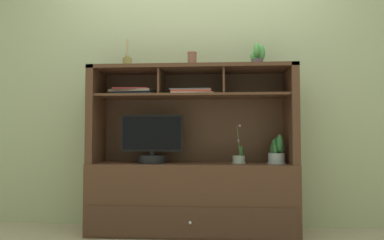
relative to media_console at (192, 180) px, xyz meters
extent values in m
cube|color=tan|center=(0.00, -0.01, -0.44)|extent=(6.00, 6.00, 0.02)
cube|color=#A5B087|center=(0.00, 0.22, 0.97)|extent=(6.00, 0.02, 2.80)
cube|color=#4C2E1F|center=(0.00, -0.01, -0.15)|extent=(1.67, 0.40, 0.57)
cube|color=#452B1E|center=(0.00, -0.21, -0.29)|extent=(1.61, 0.01, 0.23)
sphere|color=silver|center=(0.00, -0.23, -0.29)|extent=(0.02, 0.02, 0.02)
cube|color=#4C2E1F|center=(-0.81, -0.01, 0.53)|extent=(0.06, 0.37, 0.79)
cube|color=#4C2E1F|center=(0.81, -0.01, 0.53)|extent=(0.06, 0.37, 0.79)
cube|color=#452B1E|center=(0.00, 0.17, 0.52)|extent=(1.61, 0.02, 0.76)
cube|color=#4C2E1F|center=(0.00, -0.01, 0.92)|extent=(1.67, 0.37, 0.03)
cube|color=#4C2E1F|center=(0.00, -0.01, 0.69)|extent=(1.55, 0.33, 0.02)
cube|color=#4C2E1F|center=(-0.26, -0.01, 0.80)|extent=(0.02, 0.32, 0.20)
cube|color=#4C2E1F|center=(0.26, -0.01, 0.80)|extent=(0.02, 0.32, 0.20)
cylinder|color=black|center=(-0.33, -0.05, 0.17)|extent=(0.22, 0.22, 0.07)
cylinder|color=black|center=(-0.33, -0.05, 0.22)|extent=(0.04, 0.04, 0.03)
cube|color=black|center=(-0.33, -0.05, 0.38)|extent=(0.51, 0.03, 0.30)
cube|color=black|center=(-0.33, -0.06, 0.38)|extent=(0.48, 0.00, 0.27)
cylinder|color=#909E91|center=(0.38, -0.02, 0.17)|extent=(0.10, 0.10, 0.06)
cylinder|color=#909E91|center=(0.38, -0.02, 0.14)|extent=(0.11, 0.11, 0.01)
cylinder|color=#4C6B38|center=(0.38, -0.02, 0.32)|extent=(0.03, 0.02, 0.24)
sphere|color=#CD71AF|center=(0.38, -0.01, 0.32)|extent=(0.02, 0.02, 0.02)
sphere|color=#CD71AF|center=(0.39, -0.03, 0.44)|extent=(0.02, 0.02, 0.02)
ellipsoid|color=#356F36|center=(0.40, -0.03, 0.23)|extent=(0.06, 0.08, 0.12)
ellipsoid|color=#356F36|center=(0.40, -0.01, 0.23)|extent=(0.04, 0.05, 0.10)
cylinder|color=gray|center=(0.68, -0.04, 0.18)|extent=(0.13, 0.13, 0.09)
cylinder|color=gray|center=(0.68, -0.04, 0.14)|extent=(0.15, 0.15, 0.01)
ellipsoid|color=#27592C|center=(0.71, -0.03, 0.26)|extent=(0.06, 0.06, 0.09)
ellipsoid|color=#27592C|center=(0.69, -0.02, 0.28)|extent=(0.07, 0.05, 0.13)
ellipsoid|color=#27592C|center=(0.66, -0.02, 0.25)|extent=(0.05, 0.05, 0.12)
ellipsoid|color=#27592C|center=(0.66, -0.04, 0.27)|extent=(0.04, 0.07, 0.12)
ellipsoid|color=#27592C|center=(0.66, -0.08, 0.25)|extent=(0.04, 0.05, 0.08)
ellipsoid|color=#27592C|center=(0.70, -0.08, 0.30)|extent=(0.05, 0.04, 0.14)
cube|color=beige|center=(0.01, -0.05, 0.70)|extent=(0.34, 0.22, 0.01)
cube|color=#A03930|center=(0.00, -0.06, 0.72)|extent=(0.32, 0.21, 0.02)
cube|color=#3C696F|center=(-0.01, -0.05, 0.73)|extent=(0.34, 0.20, 0.01)
cube|color=#4B6B5E|center=(-0.48, 0.01, 0.70)|extent=(0.37, 0.26, 0.01)
cube|color=navy|center=(-0.49, 0.01, 0.71)|extent=(0.36, 0.24, 0.01)
cube|color=gray|center=(-0.49, 0.01, 0.73)|extent=(0.38, 0.30, 0.02)
cube|color=maroon|center=(-0.50, -0.01, 0.75)|extent=(0.29, 0.25, 0.01)
cylinder|color=olive|center=(-0.54, -0.03, 0.97)|extent=(0.08, 0.08, 0.08)
cylinder|color=olive|center=(-0.54, -0.03, 1.02)|extent=(0.03, 0.03, 0.02)
cylinder|color=tan|center=(-0.54, -0.03, 1.09)|extent=(0.00, 0.03, 0.16)
cylinder|color=tan|center=(-0.54, -0.02, 1.09)|extent=(0.03, 0.02, 0.16)
cylinder|color=tan|center=(-0.55, -0.02, 1.09)|extent=(0.03, 0.02, 0.16)
cylinder|color=tan|center=(-0.55, -0.03, 1.09)|extent=(0.00, 0.02, 0.16)
cylinder|color=tan|center=(-0.55, -0.03, 1.09)|extent=(0.02, 0.01, 0.16)
cylinder|color=tan|center=(-0.54, -0.03, 1.09)|extent=(0.02, 0.01, 0.16)
cylinder|color=#52444D|center=(0.54, 0.01, 0.96)|extent=(0.09, 0.09, 0.06)
cylinder|color=#52444D|center=(0.54, 0.01, 0.93)|extent=(0.10, 0.10, 0.01)
ellipsoid|color=#4E9B4C|center=(0.57, 0.02, 1.05)|extent=(0.07, 0.06, 0.14)
ellipsoid|color=#4E9B4C|center=(0.52, 0.03, 1.02)|extent=(0.07, 0.07, 0.11)
ellipsoid|color=#4E9B4C|center=(0.53, -0.02, 1.07)|extent=(0.05, 0.07, 0.12)
cylinder|color=brown|center=(0.00, 0.00, 0.99)|extent=(0.08, 0.08, 0.12)
torus|color=brown|center=(0.00, 0.00, 1.06)|extent=(0.08, 0.08, 0.01)
camera|label=1|loc=(0.19, -2.85, 0.36)|focal=32.26mm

